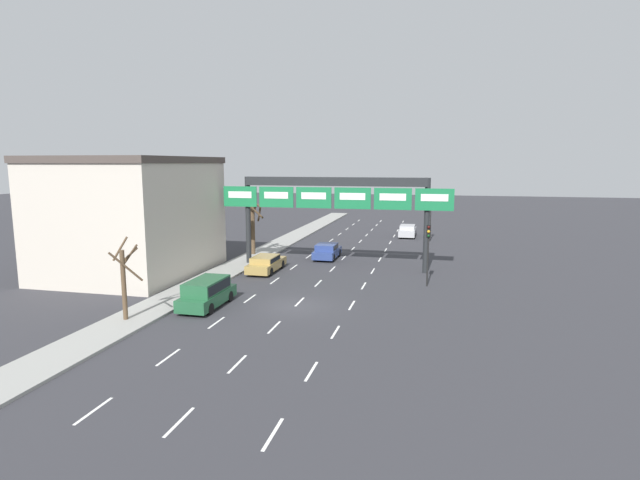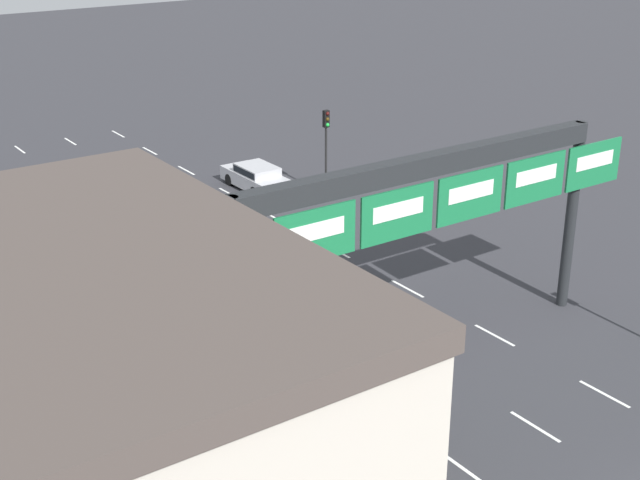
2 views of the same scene
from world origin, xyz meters
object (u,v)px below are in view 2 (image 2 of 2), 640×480
car_blue (323,307)px  tree_bare_second (149,296)px  sign_gantry (430,197)px  car_silver (256,176)px  car_gold (351,416)px  traffic_light_near_gantry (326,135)px

car_blue → tree_bare_second: tree_bare_second is taller
sign_gantry → car_blue: 6.81m
car_silver → car_blue: size_ratio=1.05×
car_gold → car_blue: bearing=61.5°
traffic_light_near_gantry → car_silver: bearing=131.4°
car_gold → car_silver: bearing=65.8°
car_gold → traffic_light_near_gantry: (12.45, 18.88, 2.61)m
car_silver → traffic_light_near_gantry: bearing=-48.6°
car_blue → tree_bare_second: bearing=-179.0°
car_gold → car_silver: (9.83, 21.85, 0.05)m
traffic_light_near_gantry → car_gold: bearing=-123.4°
car_blue → traffic_light_near_gantry: bearing=54.2°
traffic_light_near_gantry → tree_bare_second: bearing=-141.9°
sign_gantry → tree_bare_second: (-8.44, 3.94, -2.86)m
sign_gantry → tree_bare_second: bearing=155.0°
sign_gantry → traffic_light_near_gantry: size_ratio=4.05×
sign_gantry → traffic_light_near_gantry: sign_gantry is taller
car_blue → traffic_light_near_gantry: (8.91, 12.37, 2.58)m
car_blue → tree_bare_second: (-7.00, -0.12, 2.41)m
tree_bare_second → car_silver: bearing=49.3°
traffic_light_near_gantry → tree_bare_second: (-15.91, -12.49, -0.17)m
car_gold → sign_gantry: bearing=26.2°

